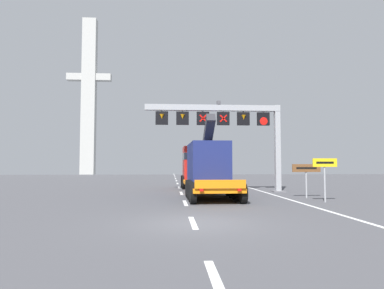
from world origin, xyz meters
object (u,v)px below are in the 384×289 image
overhead_lane_gantry (228,122)px  bridge_pylon_distant (89,94)px  exit_sign_yellow (325,169)px  tourist_info_sign_brown (306,172)px  heavy_haul_truck_orange (203,166)px

overhead_lane_gantry → bridge_pylon_distant: bridge_pylon_distant is taller
exit_sign_yellow → bridge_pylon_distant: size_ratio=0.08×
exit_sign_yellow → tourist_info_sign_brown: (-0.08, 2.35, -0.19)m
overhead_lane_gantry → heavy_haul_truck_orange: bearing=-178.7°
overhead_lane_gantry → exit_sign_yellow: size_ratio=4.36×
heavy_haul_truck_orange → bridge_pylon_distant: (-19.34, 44.75, 14.65)m
overhead_lane_gantry → tourist_info_sign_brown: size_ratio=5.02×
overhead_lane_gantry → tourist_info_sign_brown: 7.28m
overhead_lane_gantry → bridge_pylon_distant: 50.78m
heavy_haul_truck_orange → tourist_info_sign_brown: bearing=-37.5°
overhead_lane_gantry → tourist_info_sign_brown: bearing=-48.9°
overhead_lane_gantry → bridge_pylon_distant: (-21.30, 44.70, 11.26)m
bridge_pylon_distant → tourist_info_sign_brown: bearing=-62.8°
heavy_haul_truck_orange → bridge_pylon_distant: size_ratio=0.43×
tourist_info_sign_brown → bridge_pylon_distant: size_ratio=0.07×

